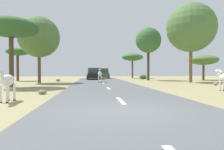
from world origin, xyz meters
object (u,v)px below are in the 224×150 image
car_0 (93,74)px  rock_1 (42,92)px  zebra_1 (224,77)px  tree_3 (18,52)px  tree_5 (11,28)px  rock_0 (215,84)px  bush_1 (143,77)px  tree_1 (191,28)px  tree_4 (204,60)px  zebra_0 (100,74)px  tree_0 (39,37)px  zebra_2 (7,81)px  tree_6 (132,57)px  rock_2 (58,80)px  tree_2 (148,40)px  car_1 (103,74)px

car_0 → rock_1: bearing=79.3°
zebra_1 → tree_3: 24.13m
tree_5 → rock_0: bearing=1.8°
tree_3 → bush_1: size_ratio=3.72×
tree_1 → tree_4: size_ratio=2.20×
rock_0 → tree_5: bearing=-178.2°
zebra_0 → tree_0: tree_0 is taller
zebra_2 → rock_0: size_ratio=3.58×
tree_3 → rock_0: (20.86, -10.62, -3.63)m
car_0 → tree_3: (-10.01, -2.95, 2.92)m
tree_6 → rock_1: (-10.19, -24.74, -3.73)m
zebra_0 → tree_6: tree_6 is taller
tree_3 → tree_6: (17.22, 8.49, 0.08)m
rock_1 → rock_2: 14.54m
tree_2 → rock_0: size_ratio=17.22×
zebra_1 → tree_6: bearing=87.7°
zebra_1 → rock_2: bearing=127.9°
zebra_0 → car_1: car_1 is taller
zebra_0 → zebra_1: size_ratio=1.04×
tree_1 → tree_4: bearing=49.1°
zebra_2 → rock_0: bearing=-147.4°
tree_2 → bush_1: size_ratio=6.35×
tree_4 → rock_0: size_ratio=9.45×
tree_2 → rock_0: 12.25m
tree_4 → car_0: bearing=168.4°
rock_1 → rock_2: size_ratio=0.79×
bush_1 → rock_2: bearing=-154.7°
tree_0 → zebra_0: bearing=-2.2°
car_1 → tree_3: (-11.81, -8.01, 2.92)m
tree_2 → tree_3: tree_2 is taller
tree_6 → tree_1: bearing=-75.4°
tree_6 → rock_1: tree_6 is taller
bush_1 → rock_0: bush_1 is taller
tree_4 → bush_1: tree_4 is taller
tree_5 → rock_1: tree_5 is taller
zebra_1 → tree_6: 24.33m
rock_1 → bush_1: bearing=61.6°
zebra_0 → tree_3: tree_3 is taller
tree_0 → rock_0: bearing=-17.4°
zebra_0 → rock_1: (-3.61, -10.61, -0.83)m
tree_4 → tree_5: bearing=-154.1°
rock_0 → tree_1: bearing=88.8°
tree_6 → rock_2: tree_6 is taller
tree_5 → bush_1: size_ratio=4.64×
zebra_2 → tree_3: (-6.25, 18.95, 2.90)m
zebra_1 → rock_0: 5.76m
tree_0 → tree_4: (21.69, 5.10, -2.04)m
tree_2 → rock_1: tree_2 is taller
zebra_1 → tree_5: (-14.67, 4.49, 3.78)m
rock_1 → zebra_2: bearing=-106.0°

